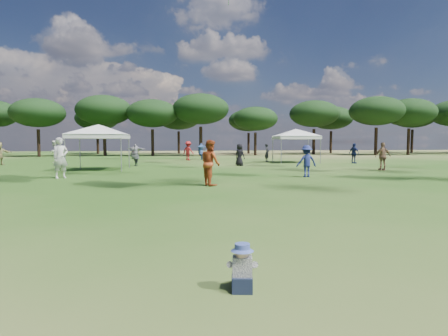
{
  "coord_description": "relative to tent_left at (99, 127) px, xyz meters",
  "views": [
    {
      "loc": [
        -0.87,
        -1.69,
        1.7
      ],
      "look_at": [
        -0.06,
        3.64,
        1.32
      ],
      "focal_mm": 30.0,
      "sensor_mm": 36.0,
      "label": 1
    }
  ],
  "objects": [
    {
      "name": "tent_left",
      "position": [
        0.0,
        0.0,
        0.0
      ],
      "size": [
        6.59,
        6.59,
        3.05
      ],
      "rotation": [
        0.0,
        0.0,
        -0.04
      ],
      "color": "gray",
      "rests_on": "ground"
    },
    {
      "name": "festival_crowd",
      "position": [
        2.41,
        2.9,
        -1.78
      ],
      "size": [
        28.81,
        22.67,
        1.91
      ],
      "color": "black",
      "rests_on": "ground"
    },
    {
      "name": "toddler",
      "position": [
        4.88,
        -19.39,
        -2.38
      ],
      "size": [
        0.39,
        0.43,
        0.55
      ],
      "rotation": [
        0.0,
        0.0,
        -0.18
      ],
      "color": "#161C31",
      "rests_on": "ground"
    },
    {
      "name": "tent_right",
      "position": [
        14.52,
        6.06,
        0.02
      ],
      "size": [
        6.69,
        6.69,
        3.07
      ],
      "rotation": [
        0.0,
        0.0,
        -0.07
      ],
      "color": "gray",
      "rests_on": "ground"
    },
    {
      "name": "tree_line",
      "position": [
        7.31,
        25.6,
        2.8
      ],
      "size": [
        108.78,
        17.63,
        7.77
      ],
      "color": "black",
      "rests_on": "ground"
    }
  ]
}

